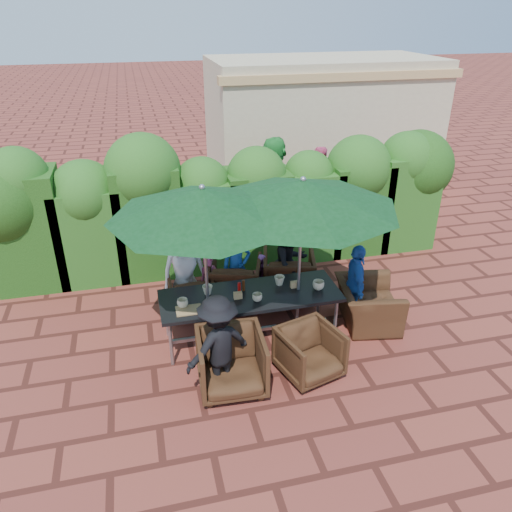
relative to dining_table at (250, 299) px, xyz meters
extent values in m
plane|color=maroon|center=(0.21, 0.20, -0.68)|extent=(80.00, 80.00, 0.00)
cube|color=black|center=(0.00, 0.00, 0.05)|extent=(2.58, 0.90, 0.05)
cube|color=gray|center=(0.00, 0.00, -0.56)|extent=(2.38, 0.05, 0.05)
cylinder|color=gray|center=(-1.19, -0.35, -0.33)|extent=(0.05, 0.05, 0.70)
cylinder|color=gray|center=(-1.19, 0.35, -0.33)|extent=(0.05, 0.05, 0.70)
cylinder|color=gray|center=(1.19, -0.35, -0.33)|extent=(0.05, 0.05, 0.70)
cylinder|color=gray|center=(1.19, 0.35, -0.33)|extent=(0.05, 0.05, 0.70)
cylinder|color=gray|center=(-0.62, -0.03, -0.66)|extent=(0.44, 0.44, 0.03)
cylinder|color=gray|center=(-0.62, -0.03, 0.52)|extent=(0.04, 0.04, 2.40)
cone|color=black|center=(-0.62, -0.03, 1.54)|extent=(2.49, 2.49, 0.38)
sphere|color=gray|center=(-0.62, -0.03, 1.74)|extent=(0.08, 0.08, 0.08)
cylinder|color=gray|center=(0.71, -0.03, -0.66)|extent=(0.44, 0.44, 0.03)
cylinder|color=gray|center=(0.71, -0.03, 0.52)|extent=(0.04, 0.04, 2.40)
cone|color=black|center=(0.71, -0.03, 1.54)|extent=(2.66, 2.66, 0.38)
sphere|color=gray|center=(0.71, -0.03, 1.74)|extent=(0.08, 0.08, 0.08)
imported|color=black|center=(-0.76, 0.95, -0.32)|extent=(0.71, 0.66, 0.72)
imported|color=black|center=(-0.01, 1.04, -0.25)|extent=(1.03, 0.99, 0.85)
imported|color=black|center=(0.90, 1.05, -0.24)|extent=(1.02, 0.98, 0.87)
imported|color=black|center=(-0.48, -0.99, -0.24)|extent=(0.88, 0.83, 0.86)
imported|color=black|center=(0.58, -0.98, -0.30)|extent=(0.90, 0.87, 0.76)
imported|color=black|center=(1.85, -0.05, -0.23)|extent=(0.83, 1.12, 0.89)
imported|color=silver|center=(-0.83, 1.05, 0.03)|extent=(0.73, 0.47, 1.40)
imported|color=#1F53AB|center=(0.01, 1.02, -0.02)|extent=(0.52, 0.44, 1.32)
imported|color=black|center=(0.89, 0.90, 0.01)|extent=(0.77, 0.64, 1.37)
imported|color=black|center=(-0.64, -0.98, 0.01)|extent=(0.97, 0.70, 1.37)
imported|color=#1F53AB|center=(1.66, 0.06, -0.03)|extent=(0.53, 0.82, 1.30)
imported|color=#D74C7C|center=(-0.44, 1.02, -0.23)|extent=(0.37, 0.33, 0.90)
imported|color=#91489C|center=(0.46, 1.07, -0.28)|extent=(0.33, 0.29, 0.79)
imported|color=green|center=(1.57, 4.32, 0.29)|extent=(1.78, 1.66, 1.92)
imported|color=#D74C7C|center=(2.69, 4.57, 0.11)|extent=(0.79, 0.53, 1.57)
imported|color=gray|center=(3.86, 4.54, 0.10)|extent=(1.02, 1.03, 1.55)
imported|color=beige|center=(-0.98, -0.10, 0.13)|extent=(0.15, 0.15, 0.12)
imported|color=beige|center=(-0.59, 0.15, 0.14)|extent=(0.15, 0.15, 0.14)
imported|color=beige|center=(0.05, -0.19, 0.13)|extent=(0.14, 0.14, 0.11)
imported|color=beige|center=(0.48, 0.16, 0.14)|extent=(0.15, 0.15, 0.14)
imported|color=beige|center=(0.99, -0.10, 0.14)|extent=(0.17, 0.17, 0.14)
cylinder|color=#B20C0A|center=(-0.15, 0.07, 0.16)|extent=(0.04, 0.04, 0.17)
cylinder|color=#4C230C|center=(-0.07, 0.13, 0.16)|extent=(0.04, 0.04, 0.17)
cube|color=#987649|center=(-0.91, -0.21, 0.08)|extent=(0.35, 0.25, 0.02)
cube|color=tan|center=(-0.20, -0.07, 0.12)|extent=(0.12, 0.06, 0.10)
cube|color=tan|center=(0.67, 0.04, 0.12)|extent=(0.12, 0.06, 0.10)
cube|color=#16350E|center=(-3.29, 2.50, 0.35)|extent=(1.15, 0.95, 2.04)
sphere|color=#16350E|center=(-3.29, 2.50, 1.27)|extent=(1.03, 1.03, 1.03)
cube|color=#16350E|center=(-2.29, 2.50, 0.18)|extent=(1.15, 0.95, 1.71)
sphere|color=#16350E|center=(-2.29, 2.50, 0.93)|extent=(1.14, 1.14, 1.14)
cube|color=#16350E|center=(-1.29, 2.50, 0.33)|extent=(1.15, 0.95, 2.02)
sphere|color=#16350E|center=(-1.29, 2.50, 1.24)|extent=(1.30, 1.30, 1.30)
cube|color=#16350E|center=(-0.29, 2.50, 0.17)|extent=(1.15, 0.95, 1.69)
sphere|color=#16350E|center=(-0.29, 2.50, 0.91)|extent=(1.00, 1.00, 1.00)
cube|color=#16350E|center=(0.71, 2.50, 0.21)|extent=(1.15, 0.95, 1.77)
sphere|color=#16350E|center=(0.71, 2.50, 0.99)|extent=(1.09, 1.09, 1.09)
cube|color=#16350E|center=(1.71, 2.50, 0.17)|extent=(1.15, 0.95, 1.70)
sphere|color=#16350E|center=(1.71, 2.50, 0.93)|extent=(0.94, 0.94, 0.94)
cube|color=#16350E|center=(2.71, 2.50, 0.21)|extent=(1.15, 0.95, 1.78)
sphere|color=#16350E|center=(2.71, 2.50, 1.00)|extent=(1.24, 1.24, 1.24)
cube|color=#16350E|center=(3.71, 2.50, 0.26)|extent=(1.15, 0.95, 1.88)
sphere|color=#16350E|center=(3.71, 2.50, 1.10)|extent=(1.08, 1.08, 1.08)
sphere|color=#16350E|center=(-3.59, 2.60, 0.92)|extent=(1.60, 1.60, 1.60)
sphere|color=#16350E|center=(4.01, 2.60, 0.92)|extent=(1.40, 1.40, 1.40)
cube|color=beige|center=(3.71, 7.20, 0.92)|extent=(6.00, 3.00, 3.20)
cube|color=tan|center=(3.71, 5.75, 2.22)|extent=(6.20, 0.25, 0.20)
camera|label=1|loc=(-1.38, -5.95, 3.80)|focal=35.00mm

